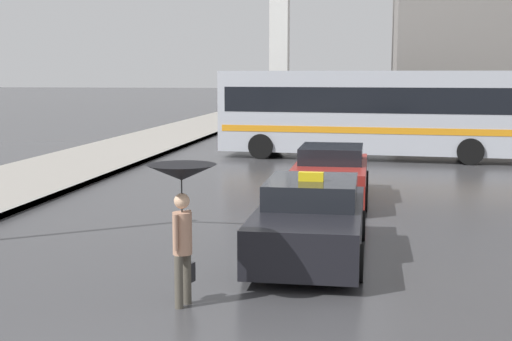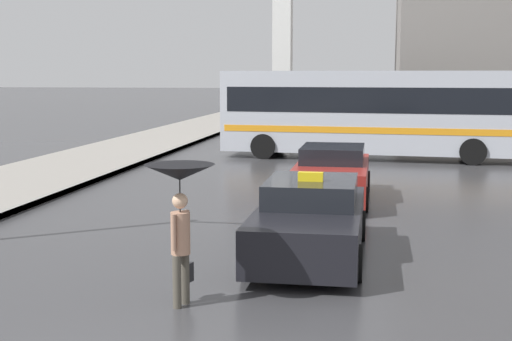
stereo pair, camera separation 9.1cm
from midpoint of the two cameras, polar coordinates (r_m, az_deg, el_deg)
taxi at (r=12.76m, az=4.20°, el=-4.03°), size 1.91×4.53×1.53m
sedan_red at (r=18.46m, az=5.87°, el=-0.35°), size 1.91×4.59×1.39m
city_bus at (r=27.74m, az=8.97°, el=4.80°), size 11.58×3.39×3.35m
pedestrian_with_umbrella at (r=9.91m, az=-6.22°, el=-1.81°), size 0.98×0.98×2.02m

